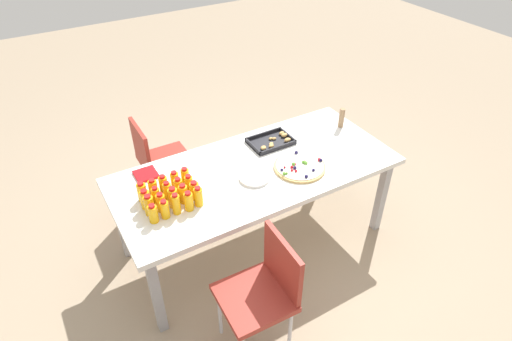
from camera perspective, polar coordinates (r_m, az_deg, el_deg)
ground_plane at (r=3.56m, az=-0.04°, el=-9.10°), size 12.00×12.00×0.00m
party_table at (r=3.12m, az=-0.04°, el=-0.67°), size 2.03×0.91×0.72m
chair_far_left at (r=3.66m, az=-12.82°, el=1.60°), size 0.40×0.40×0.83m
chair_near_left at (r=2.61m, az=1.13°, el=-15.18°), size 0.42×0.42×0.83m
juice_bottle_0 at (r=2.70m, az=-13.38°, el=-5.55°), size 0.06×0.06×0.13m
juice_bottle_1 at (r=2.71m, az=-11.92°, el=-5.03°), size 0.05×0.05×0.13m
juice_bottle_2 at (r=2.72m, az=-10.48°, el=-4.37°), size 0.05×0.05×0.15m
juice_bottle_3 at (r=2.74m, az=-8.84°, el=-4.03°), size 0.06×0.06×0.14m
juice_bottle_4 at (r=2.76m, az=-7.59°, el=-3.43°), size 0.06×0.06×0.14m
juice_bottle_5 at (r=2.75m, az=-13.90°, el=-4.45°), size 0.06×0.06×0.15m
juice_bottle_6 at (r=2.76m, az=-12.39°, el=-4.16°), size 0.06×0.06×0.14m
juice_bottle_7 at (r=2.77m, az=-10.83°, el=-3.52°), size 0.06×0.06×0.15m
juice_bottle_8 at (r=2.80m, az=-9.54°, el=-3.05°), size 0.06×0.06×0.14m
juice_bottle_9 at (r=2.82m, az=-8.09°, el=-2.61°), size 0.06×0.06×0.13m
juice_bottle_10 at (r=2.80m, az=-14.35°, el=-3.73°), size 0.06×0.06×0.14m
juice_bottle_11 at (r=2.82m, az=-13.01°, el=-3.30°), size 0.05×0.05×0.13m
juice_bottle_12 at (r=2.83m, az=-11.55°, el=-2.75°), size 0.05×0.05×0.14m
juice_bottle_13 at (r=2.85m, az=-10.13°, el=-2.22°), size 0.06×0.06×0.14m
juice_bottle_14 at (r=2.87m, az=-8.80°, el=-1.83°), size 0.05×0.05×0.14m
juice_bottle_15 at (r=2.87m, az=-14.76°, el=-2.73°), size 0.06×0.06×0.14m
juice_bottle_16 at (r=2.88m, az=-13.38°, el=-2.35°), size 0.06×0.06×0.14m
juice_bottle_17 at (r=2.89m, az=-12.08°, el=-1.90°), size 0.06×0.06×0.15m
juice_bottle_18 at (r=2.90m, az=-10.61°, el=-1.40°), size 0.06×0.06×0.15m
juice_bottle_19 at (r=2.92m, az=-9.28°, el=-0.95°), size 0.06×0.06×0.15m
fruit_pizza at (r=3.09m, az=5.77°, el=0.52°), size 0.37×0.37×0.05m
snack_tray at (r=3.35m, az=2.14°, el=3.83°), size 0.33×0.23×0.04m
plate_stack at (r=2.98m, az=-0.19°, el=-0.95°), size 0.21×0.21×0.02m
napkin_stack at (r=3.11m, az=-14.28°, el=-0.49°), size 0.15×0.15×0.02m
cardboard_tube at (r=3.58m, az=11.19°, el=6.81°), size 0.04×0.04×0.16m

